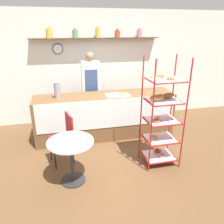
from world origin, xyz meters
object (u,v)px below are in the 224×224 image
cafe_table (71,151)px  pastry_rack (161,116)px  person_worker (91,87)px  cafe_chair (65,134)px  coffee_carafe (57,90)px  donut_tray_counter (119,94)px

cafe_table → pastry_rack: bearing=7.2°
person_worker → cafe_chair: 1.63m
pastry_rack → coffee_carafe: 2.11m
pastry_rack → coffee_carafe: (-1.69, 1.25, 0.22)m
coffee_carafe → donut_tray_counter: 1.27m
person_worker → donut_tray_counter: person_worker is taller
pastry_rack → person_worker: pastry_rack is taller
person_worker → cafe_table: bearing=-106.5°
coffee_carafe → donut_tray_counter: bearing=-4.6°
cafe_table → coffee_carafe: size_ratio=2.10×
person_worker → cafe_chair: person_worker is taller
cafe_table → cafe_chair: size_ratio=0.80×
cafe_chair → donut_tray_counter: size_ratio=1.78×
cafe_chair → person_worker: bearing=139.5°
coffee_carafe → pastry_rack: bearing=-36.5°
donut_tray_counter → cafe_chair: bearing=-147.7°
cafe_chair → coffee_carafe: size_ratio=2.62×
person_worker → pastry_rack: bearing=-62.9°
cafe_table → cafe_chair: 0.60m
pastry_rack → donut_tray_counter: 1.23m
person_worker → donut_tray_counter: size_ratio=3.56×
person_worker → coffee_carafe: (-0.75, -0.58, 0.14)m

